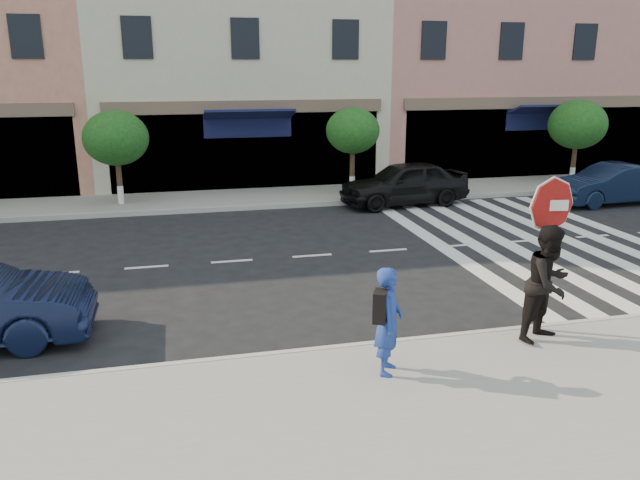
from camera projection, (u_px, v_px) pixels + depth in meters
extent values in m
plane|color=black|center=(358.00, 316.00, 11.81)|extent=(120.00, 120.00, 0.00)
cube|color=gray|center=(440.00, 417.00, 8.28)|extent=(60.00, 4.50, 0.15)
cube|color=gray|center=(269.00, 197.00, 22.10)|extent=(60.00, 3.00, 0.15)
cube|color=beige|center=(232.00, 43.00, 26.15)|extent=(11.00, 9.00, 11.00)
cube|color=tan|center=(494.00, 22.00, 28.54)|extent=(13.00, 9.00, 13.00)
cylinder|color=#473323|center=(119.00, 180.00, 20.57)|extent=(0.18, 0.18, 1.60)
cylinder|color=silver|center=(121.00, 195.00, 20.70)|extent=(0.20, 0.20, 0.60)
ellipsoid|color=#124116|center=(116.00, 138.00, 20.19)|extent=(2.10, 2.10, 1.79)
cylinder|color=#473323|center=(352.00, 169.00, 22.33)|extent=(0.18, 0.18, 1.71)
cylinder|color=silver|center=(352.00, 184.00, 22.48)|extent=(0.20, 0.20, 0.60)
ellipsoid|color=#124116|center=(353.00, 131.00, 21.96)|extent=(1.90, 1.90, 1.62)
cylinder|color=#473323|center=(573.00, 161.00, 24.33)|extent=(0.18, 0.18, 1.65)
cylinder|color=silver|center=(572.00, 175.00, 24.47)|extent=(0.20, 0.20, 0.60)
ellipsoid|color=#124116|center=(578.00, 124.00, 23.95)|extent=(2.20, 2.20, 1.87)
cylinder|color=gray|center=(545.00, 263.00, 10.51)|extent=(0.09, 0.09, 2.44)
cylinder|color=white|center=(552.00, 205.00, 10.23)|extent=(0.94, 0.18, 0.96)
cylinder|color=#9E1411|center=(552.00, 205.00, 10.21)|extent=(0.88, 0.18, 0.89)
cube|color=white|center=(553.00, 205.00, 10.19)|extent=(0.50, 0.11, 0.18)
imported|color=navy|center=(389.00, 321.00, 9.13)|extent=(0.61, 0.71, 1.64)
imported|color=black|center=(549.00, 283.00, 10.22)|extent=(1.18, 1.09, 1.97)
imported|color=black|center=(404.00, 183.00, 21.10)|extent=(4.55, 2.26, 1.49)
imported|color=black|center=(612.00, 184.00, 21.25)|extent=(4.24, 1.71, 1.37)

